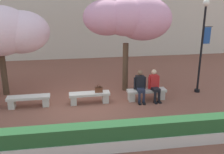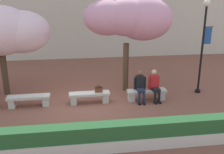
{
  "view_description": "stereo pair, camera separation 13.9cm",
  "coord_description": "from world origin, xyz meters",
  "px_view_note": "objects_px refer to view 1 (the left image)",
  "views": [
    {
      "loc": [
        -0.62,
        -9.78,
        4.24
      ],
      "look_at": [
        0.94,
        0.2,
        1.0
      ],
      "focal_mm": 42.0,
      "sensor_mm": 36.0,
      "label": 1
    },
    {
      "loc": [
        -0.48,
        -9.8,
        4.24
      ],
      "look_at": [
        0.94,
        0.2,
        1.0
      ],
      "focal_mm": 42.0,
      "sensor_mm": 36.0,
      "label": 2
    }
  ],
  "objects_px": {
    "person_seated_right": "(154,84)",
    "cherry_tree_main": "(129,18)",
    "person_seated_left": "(140,85)",
    "handbag": "(99,89)",
    "stone_bench_west_end": "(29,100)",
    "stone_bench_near_west": "(90,96)",
    "stone_bench_center": "(146,93)",
    "lamp_post_with_banner": "(203,39)"
  },
  "relations": [
    {
      "from": "handbag",
      "to": "stone_bench_center",
      "type": "bearing_deg",
      "value": 0.17
    },
    {
      "from": "person_seated_right",
      "to": "lamp_post_with_banner",
      "type": "xyz_separation_m",
      "value": [
        2.22,
        0.58,
        1.71
      ]
    },
    {
      "from": "stone_bench_center",
      "to": "handbag",
      "type": "relative_size",
      "value": 4.8
    },
    {
      "from": "stone_bench_west_end",
      "to": "stone_bench_near_west",
      "type": "bearing_deg",
      "value": 0.0
    },
    {
      "from": "stone_bench_center",
      "to": "cherry_tree_main",
      "type": "distance_m",
      "value": 3.29
    },
    {
      "from": "stone_bench_near_west",
      "to": "cherry_tree_main",
      "type": "bearing_deg",
      "value": 37.65
    },
    {
      "from": "stone_bench_west_end",
      "to": "lamp_post_with_banner",
      "type": "height_order",
      "value": "lamp_post_with_banner"
    },
    {
      "from": "person_seated_right",
      "to": "lamp_post_with_banner",
      "type": "bearing_deg",
      "value": 14.69
    },
    {
      "from": "lamp_post_with_banner",
      "to": "stone_bench_center",
      "type": "bearing_deg",
      "value": -168.15
    },
    {
      "from": "lamp_post_with_banner",
      "to": "person_seated_right",
      "type": "bearing_deg",
      "value": -165.31
    },
    {
      "from": "person_seated_left",
      "to": "stone_bench_center",
      "type": "bearing_deg",
      "value": 10.27
    },
    {
      "from": "person_seated_right",
      "to": "handbag",
      "type": "xyz_separation_m",
      "value": [
        -2.29,
        0.05,
        -0.12
      ]
    },
    {
      "from": "stone_bench_near_west",
      "to": "stone_bench_center",
      "type": "height_order",
      "value": "same"
    },
    {
      "from": "person_seated_left",
      "to": "handbag",
      "type": "relative_size",
      "value": 3.81
    },
    {
      "from": "person_seated_left",
      "to": "person_seated_right",
      "type": "distance_m",
      "value": 0.6
    },
    {
      "from": "stone_bench_near_west",
      "to": "person_seated_right",
      "type": "relative_size",
      "value": 1.26
    },
    {
      "from": "person_seated_right",
      "to": "handbag",
      "type": "height_order",
      "value": "person_seated_right"
    },
    {
      "from": "person_seated_right",
      "to": "cherry_tree_main",
      "type": "distance_m",
      "value": 3.03
    },
    {
      "from": "stone_bench_center",
      "to": "cherry_tree_main",
      "type": "height_order",
      "value": "cherry_tree_main"
    },
    {
      "from": "stone_bench_near_west",
      "to": "lamp_post_with_banner",
      "type": "relative_size",
      "value": 0.41
    },
    {
      "from": "stone_bench_near_west",
      "to": "handbag",
      "type": "xyz_separation_m",
      "value": [
        0.38,
        -0.01,
        0.28
      ]
    },
    {
      "from": "stone_bench_west_end",
      "to": "stone_bench_near_west",
      "type": "distance_m",
      "value": 2.36
    },
    {
      "from": "stone_bench_near_west",
      "to": "lamp_post_with_banner",
      "type": "bearing_deg",
      "value": 6.19
    },
    {
      "from": "stone_bench_near_west",
      "to": "handbag",
      "type": "distance_m",
      "value": 0.47
    },
    {
      "from": "stone_bench_near_west",
      "to": "handbag",
      "type": "relative_size",
      "value": 4.8
    },
    {
      "from": "stone_bench_west_end",
      "to": "cherry_tree_main",
      "type": "xyz_separation_m",
      "value": [
        4.27,
        1.47,
        2.91
      ]
    },
    {
      "from": "person_seated_left",
      "to": "cherry_tree_main",
      "type": "xyz_separation_m",
      "value": [
        -0.16,
        1.52,
        2.51
      ]
    },
    {
      "from": "handbag",
      "to": "person_seated_left",
      "type": "bearing_deg",
      "value": -1.61
    },
    {
      "from": "person_seated_right",
      "to": "lamp_post_with_banner",
      "type": "relative_size",
      "value": 0.32
    },
    {
      "from": "person_seated_right",
      "to": "handbag",
      "type": "bearing_deg",
      "value": 178.82
    },
    {
      "from": "stone_bench_west_end",
      "to": "person_seated_right",
      "type": "height_order",
      "value": "person_seated_right"
    },
    {
      "from": "cherry_tree_main",
      "to": "stone_bench_near_west",
      "type": "bearing_deg",
      "value": -142.35
    },
    {
      "from": "cherry_tree_main",
      "to": "stone_bench_west_end",
      "type": "bearing_deg",
      "value": -161.0
    },
    {
      "from": "lamp_post_with_banner",
      "to": "handbag",
      "type": "bearing_deg",
      "value": -173.23
    },
    {
      "from": "stone_bench_center",
      "to": "person_seated_right",
      "type": "height_order",
      "value": "person_seated_right"
    },
    {
      "from": "person_seated_left",
      "to": "person_seated_right",
      "type": "relative_size",
      "value": 1.0
    },
    {
      "from": "handbag",
      "to": "cherry_tree_main",
      "type": "xyz_separation_m",
      "value": [
        1.53,
        1.47,
        2.63
      ]
    },
    {
      "from": "stone_bench_center",
      "to": "person_seated_left",
      "type": "relative_size",
      "value": 1.26
    },
    {
      "from": "stone_bench_center",
      "to": "lamp_post_with_banner",
      "type": "height_order",
      "value": "lamp_post_with_banner"
    },
    {
      "from": "stone_bench_near_west",
      "to": "stone_bench_west_end",
      "type": "bearing_deg",
      "value": 180.0
    },
    {
      "from": "stone_bench_near_west",
      "to": "cherry_tree_main",
      "type": "xyz_separation_m",
      "value": [
        1.9,
        1.47,
        2.91
      ]
    },
    {
      "from": "stone_bench_near_west",
      "to": "person_seated_left",
      "type": "height_order",
      "value": "person_seated_left"
    }
  ]
}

